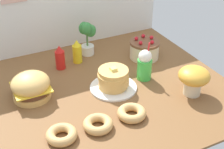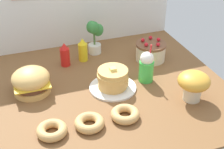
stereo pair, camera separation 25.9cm
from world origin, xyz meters
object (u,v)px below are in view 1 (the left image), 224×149
at_px(burger, 31,86).
at_px(ketchup_bottle, 60,58).
at_px(mushroom_stool, 194,78).
at_px(donut_pink_glaze, 62,135).
at_px(donut_vanilla, 132,113).
at_px(layer_cake, 144,49).
at_px(pancake_stack, 113,80).
at_px(cream_soda_cup, 144,65).
at_px(potted_plant, 87,37).
at_px(mustard_bottle, 77,52).
at_px(donut_chocolate, 98,124).

height_order(burger, ketchup_bottle, ketchup_bottle).
height_order(burger, mushroom_stool, mushroom_stool).
height_order(donut_pink_glaze, mushroom_stool, mushroom_stool).
height_order(donut_vanilla, mushroom_stool, mushroom_stool).
distance_m(layer_cake, mushroom_stool, 0.68).
xyz_separation_m(pancake_stack, cream_soda_cup, (0.30, 0.03, 0.05)).
height_order(layer_cake, donut_pink_glaze, layer_cake).
height_order(burger, potted_plant, potted_plant).
distance_m(mustard_bottle, cream_soda_cup, 0.65).
xyz_separation_m(mustard_bottle, cream_soda_cup, (0.40, -0.51, 0.03)).
distance_m(burger, donut_chocolate, 0.64).
distance_m(layer_cake, potted_plant, 0.54).
relative_size(ketchup_bottle, donut_vanilla, 1.08).
xyz_separation_m(mustard_bottle, donut_vanilla, (0.06, -0.91, -0.07)).
height_order(ketchup_bottle, mustard_bottle, same).
xyz_separation_m(layer_cake, donut_pink_glaze, (-1.05, -0.70, -0.05)).
xyz_separation_m(layer_cake, cream_soda_cup, (-0.19, -0.31, 0.04)).
distance_m(ketchup_bottle, mustard_bottle, 0.18).
distance_m(burger, donut_vanilla, 0.80).
bearing_deg(layer_cake, mustard_bottle, 161.58).
bearing_deg(burger, potted_plant, 34.86).
bearing_deg(ketchup_bottle, cream_soda_cup, -39.18).
bearing_deg(donut_vanilla, mushroom_stool, 3.75).
relative_size(donut_pink_glaze, donut_chocolate, 1.00).
bearing_deg(pancake_stack, layer_cake, 34.35).
bearing_deg(donut_pink_glaze, pancake_stack, 33.24).
bearing_deg(donut_vanilla, ketchup_bottle, 104.97).
xyz_separation_m(mustard_bottle, potted_plant, (0.15, 0.10, 0.08)).
bearing_deg(ketchup_bottle, mushroom_stool, -46.31).
distance_m(layer_cake, donut_chocolate, 1.07).
xyz_separation_m(burger, ketchup_bottle, (0.34, 0.32, 0.00)).
relative_size(cream_soda_cup, potted_plant, 0.98).
relative_size(mustard_bottle, cream_soda_cup, 0.67).
distance_m(donut_chocolate, potted_plant, 1.08).
relative_size(pancake_stack, donut_pink_glaze, 1.83).
height_order(burger, donut_chocolate, burger).
height_order(donut_chocolate, mushroom_stool, mushroom_stool).
bearing_deg(ketchup_bottle, potted_plant, 23.35).
height_order(mustard_bottle, mushroom_stool, mushroom_stool).
xyz_separation_m(cream_soda_cup, potted_plant, (-0.26, 0.61, 0.05)).
xyz_separation_m(pancake_stack, potted_plant, (0.05, 0.63, 0.10)).
bearing_deg(ketchup_bottle, burger, -136.61).
bearing_deg(potted_plant, layer_cake, -33.87).
xyz_separation_m(cream_soda_cup, mushroom_stool, (0.22, -0.36, 0.01)).
bearing_deg(ketchup_bottle, donut_chocolate, -92.05).
bearing_deg(pancake_stack, cream_soda_cup, 4.87).
bearing_deg(mushroom_stool, donut_chocolate, -177.16).
bearing_deg(donut_chocolate, pancake_stack, 51.04).
height_order(mustard_bottle, donut_chocolate, mustard_bottle).
height_order(burger, pancake_stack, burger).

